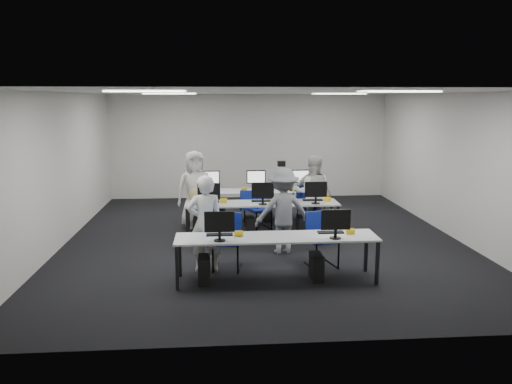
{
  "coord_description": "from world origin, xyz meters",
  "views": [
    {
      "loc": [
        -0.91,
        -9.97,
        2.88
      ],
      "look_at": [
        -0.14,
        -0.02,
        1.0
      ],
      "focal_mm": 35.0,
      "sensor_mm": 36.0,
      "label": 1
    }
  ],
  "objects": [
    {
      "name": "equipment_front",
      "position": [
        -0.19,
        -2.42,
        0.36
      ],
      "size": [
        2.51,
        0.41,
        1.19
      ],
      "color": "#0B3D98",
      "rests_on": "desk_front"
    },
    {
      "name": "chair_2",
      "position": [
        -1.18,
        0.84,
        0.27
      ],
      "size": [
        0.55,
        0.57,
        0.87
      ],
      "rotation": [
        0.0,
        0.0,
        -0.32
      ],
      "color": "navy",
      "rests_on": "ground"
    },
    {
      "name": "chair_1",
      "position": [
        0.86,
        -1.76,
        0.3
      ],
      "size": [
        0.57,
        0.6,
        0.94
      ],
      "rotation": [
        0.0,
        0.0,
        0.25
      ],
      "color": "navy",
      "rests_on": "ground"
    },
    {
      "name": "chair_5",
      "position": [
        -1.15,
        1.15,
        0.26
      ],
      "size": [
        0.43,
        0.47,
        0.83
      ],
      "rotation": [
        0.0,
        0.0,
        -0.06
      ],
      "color": "navy",
      "rests_on": "ground"
    },
    {
      "name": "chair_0",
      "position": [
        -0.77,
        -1.77,
        0.3
      ],
      "size": [
        0.54,
        0.57,
        0.94
      ],
      "rotation": [
        0.0,
        0.0,
        -0.17
      ],
      "color": "navy",
      "rests_on": "ground"
    },
    {
      "name": "dslr_camera",
      "position": [
        0.28,
        -0.77,
        1.67
      ],
      "size": [
        0.15,
        0.19,
        0.1
      ],
      "primitive_type": "cube",
      "rotation": [
        0.0,
        0.0,
        3.23
      ],
      "color": "black",
      "rests_on": "photographer"
    },
    {
      "name": "chair_6",
      "position": [
        -0.18,
        1.08,
        0.27
      ],
      "size": [
        0.53,
        0.55,
        0.86
      ],
      "rotation": [
        0.0,
        0.0,
        -0.26
      ],
      "color": "navy",
      "rests_on": "ground"
    },
    {
      "name": "student_3",
      "position": [
        1.2,
        0.98,
        0.75
      ],
      "size": [
        0.92,
        0.46,
        1.51
      ],
      "primitive_type": "imported",
      "rotation": [
        0.0,
        0.0,
        -0.1
      ],
      "color": "silver",
      "rests_on": "ground"
    },
    {
      "name": "desk_back",
      "position": [
        0.0,
        1.6,
        0.68
      ],
      "size": [
        3.2,
        0.7,
        0.73
      ],
      "color": "#AFB1B3",
      "rests_on": "ground"
    },
    {
      "name": "student_0",
      "position": [
        -1.13,
        -1.86,
        0.82
      ],
      "size": [
        0.63,
        0.44,
        1.64
      ],
      "primitive_type": "imported",
      "rotation": [
        0.0,
        0.0,
        3.21
      ],
      "color": "silver",
      "rests_on": "ground"
    },
    {
      "name": "room",
      "position": [
        0.0,
        0.0,
        1.5
      ],
      "size": [
        9.0,
        9.02,
        3.0
      ],
      "color": "black",
      "rests_on": "ground"
    },
    {
      "name": "desk_mid",
      "position": [
        0.0,
        0.2,
        0.68
      ],
      "size": [
        3.2,
        0.7,
        0.73
      ],
      "color": "#AFB1B3",
      "rests_on": "ground"
    },
    {
      "name": "desk_front",
      "position": [
        0.0,
        -2.4,
        0.68
      ],
      "size": [
        3.2,
        0.7,
        0.73
      ],
      "color": "#AFB1B3",
      "rests_on": "ground"
    },
    {
      "name": "chair_4",
      "position": [
        1.12,
        0.87,
        0.3
      ],
      "size": [
        0.55,
        0.59,
        0.94
      ],
      "rotation": [
        0.0,
        0.0,
        0.21
      ],
      "color": "navy",
      "rests_on": "ground"
    },
    {
      "name": "student_2",
      "position": [
        -1.42,
        1.05,
        0.87
      ],
      "size": [
        0.96,
        0.75,
        1.74
      ],
      "primitive_type": "imported",
      "rotation": [
        0.0,
        0.0,
        0.26
      ],
      "color": "silver",
      "rests_on": "ground"
    },
    {
      "name": "student_1",
      "position": [
        1.17,
        0.7,
        0.83
      ],
      "size": [
        0.91,
        0.77,
        1.66
      ],
      "primitive_type": "imported",
      "rotation": [
        0.0,
        0.0,
        2.95
      ],
      "color": "silver",
      "rests_on": "ground"
    },
    {
      "name": "ceiling_panels",
      "position": [
        0.0,
        0.0,
        2.98
      ],
      "size": [
        5.2,
        4.6,
        0.02
      ],
      "color": "white",
      "rests_on": "room"
    },
    {
      "name": "equipment_back",
      "position": [
        0.19,
        1.62,
        0.36
      ],
      "size": [
        2.91,
        0.41,
        1.19
      ],
      "color": "white",
      "rests_on": "desk_back"
    },
    {
      "name": "photographer",
      "position": [
        0.29,
        -0.95,
        0.81
      ],
      "size": [
        1.09,
        0.69,
        1.62
      ],
      "primitive_type": "imported",
      "rotation": [
        0.0,
        0.0,
        3.23
      ],
      "color": "slate",
      "rests_on": "ground"
    },
    {
      "name": "equipment_mid",
      "position": [
        -0.19,
        0.18,
        0.36
      ],
      "size": [
        2.91,
        0.41,
        1.19
      ],
      "color": "white",
      "rests_on": "desk_mid"
    },
    {
      "name": "handbag",
      "position": [
        -1.34,
        0.37,
        0.88
      ],
      "size": [
        0.38,
        0.26,
        0.3
      ],
      "primitive_type": "ellipsoid",
      "rotation": [
        0.0,
        0.0,
        -0.05
      ],
      "color": "tan",
      "rests_on": "desk_mid"
    },
    {
      "name": "chair_3",
      "position": [
        0.01,
        0.85,
        0.27
      ],
      "size": [
        0.55,
        0.57,
        0.85
      ],
      "rotation": [
        0.0,
        0.0,
        0.37
      ],
      "color": "navy",
      "rests_on": "ground"
    },
    {
      "name": "chair_7",
      "position": [
        1.12,
        1.01,
        0.27
      ],
      "size": [
        0.45,
        0.48,
        0.85
      ],
      "rotation": [
        0.0,
        0.0,
        0.06
      ],
      "color": "navy",
      "rests_on": "ground"
    }
  ]
}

